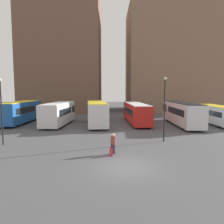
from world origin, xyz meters
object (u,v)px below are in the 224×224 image
object	(u,v)px
traveler	(113,142)
lamp_post_1	(1,106)
bus_5	(217,114)
suitcase	(111,152)
bus_2	(97,112)
bus_1	(58,113)
bus_4	(181,113)
lamp_post_0	(164,104)
bus_0	(21,111)
bus_3	(136,112)

from	to	relation	value
traveler	lamp_post_1	size ratio (longest dim) A/B	0.27
bus_5	suitcase	bearing A→B (deg)	133.17
traveler	lamp_post_1	bearing A→B (deg)	64.08
bus_2	bus_5	bearing A→B (deg)	-96.32
traveler	suitcase	world-z (taller)	traveler
bus_1	bus_2	bearing A→B (deg)	-85.09
bus_4	lamp_post_0	size ratio (longest dim) A/B	1.92
suitcase	lamp_post_1	size ratio (longest dim) A/B	0.15
bus_4	lamp_post_0	bearing A→B (deg)	154.22
bus_1	bus_5	distance (m)	23.01
bus_0	bus_1	distance (m)	6.30
bus_3	bus_5	world-z (taller)	bus_3
bus_2	traveler	world-z (taller)	bus_2
bus_4	lamp_post_0	xyz separation A→B (m)	(-5.01, -10.14, 1.86)
suitcase	bus_2	bearing A→B (deg)	-1.87
bus_5	lamp_post_0	xyz separation A→B (m)	(-10.22, -10.31, 2.14)
lamp_post_0	bus_2	bearing A→B (deg)	124.97
bus_0	traveler	distance (m)	21.31
bus_1	bus_5	xyz separation A→B (m)	(23.01, 0.07, -0.22)
bus_0	bus_3	distance (m)	17.54
lamp_post_0	bus_3	bearing A→B (deg)	96.14
suitcase	lamp_post_1	world-z (taller)	lamp_post_1
bus_5	lamp_post_1	xyz separation A→B (m)	(-25.45, -11.58, 2.03)
bus_2	lamp_post_0	bearing A→B (deg)	-151.15
bus_4	suitcase	distance (m)	18.12
bus_4	traveler	distance (m)	17.58
bus_5	traveler	size ratio (longest dim) A/B	5.60
bus_2	bus_1	bearing A→B (deg)	85.19
bus_1	bus_3	distance (m)	11.64
bus_0	lamp_post_0	bearing A→B (deg)	-120.22
bus_1	traveler	xyz separation A→B (m)	(7.74, -14.50, -0.76)
bus_4	lamp_post_1	bearing A→B (deg)	119.92
bus_4	suitcase	world-z (taller)	bus_4
bus_2	lamp_post_1	bearing A→B (deg)	139.47
bus_2	bus_5	size ratio (longest dim) A/B	1.16
lamp_post_0	bus_5	bearing A→B (deg)	45.25
bus_3	lamp_post_0	xyz separation A→B (m)	(1.31, -12.20, 2.02)
bus_2	bus_3	size ratio (longest dim) A/B	0.89
bus_0	lamp_post_0	world-z (taller)	lamp_post_0
bus_1	lamp_post_1	world-z (taller)	lamp_post_1
bus_4	bus_2	bearing A→B (deg)	89.41
bus_3	suitcase	distance (m)	17.44
bus_2	traveler	distance (m)	14.82
bus_1	suitcase	bearing A→B (deg)	-149.62
bus_1	bus_4	bearing A→B (deg)	-86.76
bus_2	bus_4	world-z (taller)	bus_2
bus_0	bus_4	size ratio (longest dim) A/B	0.86
bus_5	lamp_post_1	world-z (taller)	lamp_post_1
bus_0	lamp_post_1	distance (m)	13.83
suitcase	lamp_post_0	distance (m)	7.80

